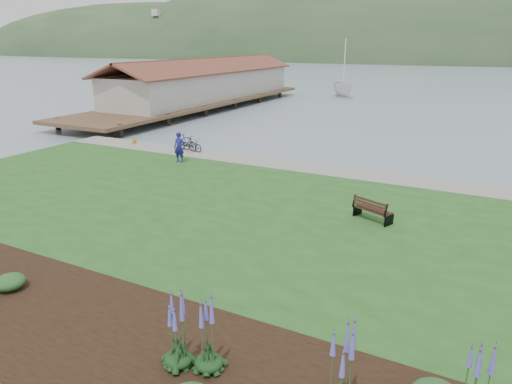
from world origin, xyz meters
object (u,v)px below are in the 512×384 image
(park_bench, at_px, (372,209))
(sailboat, at_px, (342,97))
(bicycle_a, at_px, (192,145))
(person, at_px, (179,145))

(park_bench, xyz_separation_m, sailboat, (-14.66, 43.80, -0.88))
(park_bench, relative_size, bicycle_a, 1.02)
(park_bench, height_order, bicycle_a, park_bench)
(bicycle_a, height_order, sailboat, sailboat)
(park_bench, distance_m, sailboat, 46.20)
(sailboat, bearing_deg, park_bench, -108.20)
(person, bearing_deg, park_bench, -27.11)
(bicycle_a, relative_size, sailboat, 0.07)
(person, height_order, sailboat, sailboat)
(bicycle_a, bearing_deg, person, -149.17)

